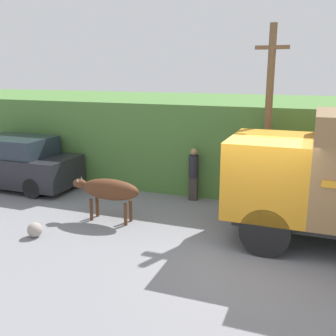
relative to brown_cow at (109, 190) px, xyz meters
name	(u,v)px	position (x,y,z in m)	size (l,w,h in m)	color
ground_plane	(250,255)	(3.91, -0.72, -0.86)	(60.00, 60.00, 0.00)	gray
hillside_embankment	(282,140)	(3.91, 5.97, 0.60)	(32.00, 6.46, 2.93)	#4C7A38
brown_cow	(109,190)	(0.00, 0.00, 0.00)	(1.98, 0.57, 1.16)	#512D19
parked_suv	(15,163)	(-4.58, 1.65, -0.02)	(4.45, 1.84, 1.77)	#232328
pedestrian_on_hill	(194,172)	(1.61, 2.45, 0.05)	(0.32, 0.32, 1.65)	#38332D
utility_pole	(268,117)	(3.77, 2.36, 1.85)	(0.90, 0.20, 5.18)	brown
roadside_rock	(35,230)	(-1.18, -1.61, -0.68)	(0.36, 0.36, 0.36)	gray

